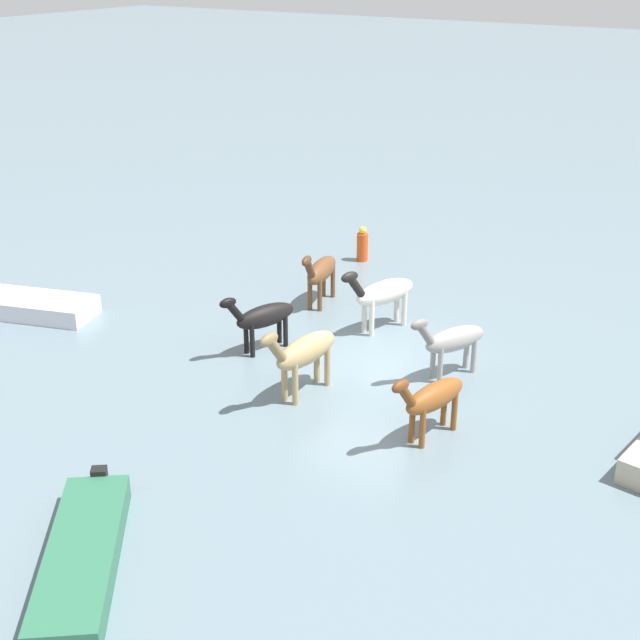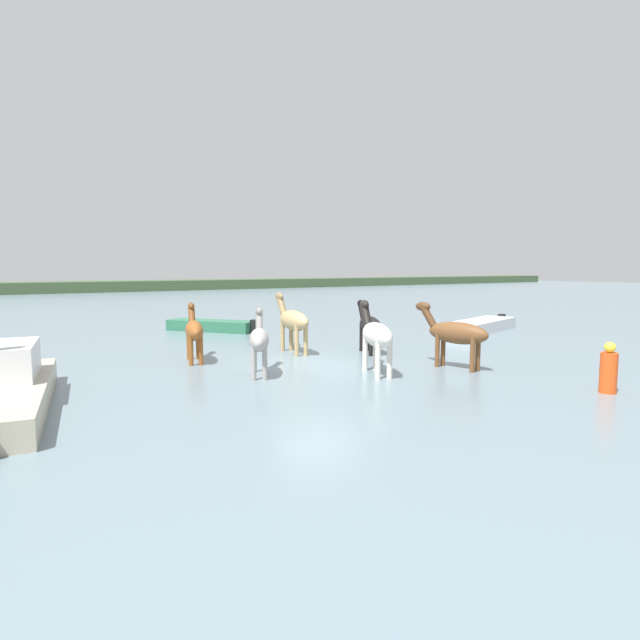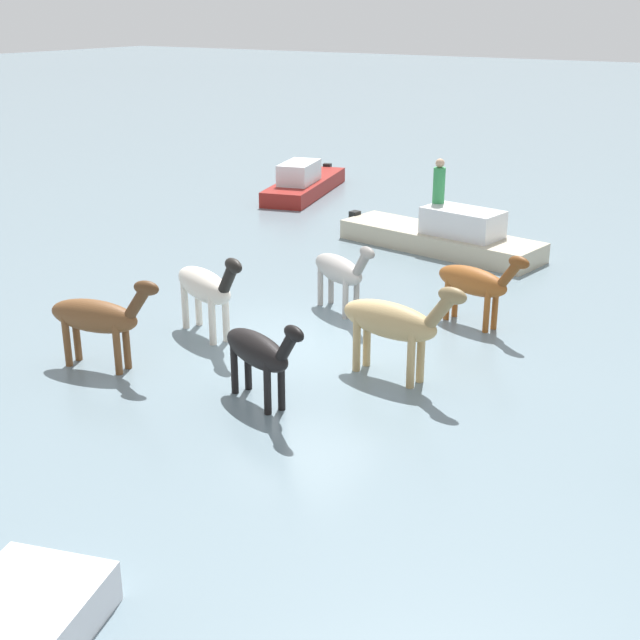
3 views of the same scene
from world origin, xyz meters
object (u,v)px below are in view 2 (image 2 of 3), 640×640
Objects in this scene: horse_chestnut_trailing at (259,340)px; horse_dun_straggler at (455,333)px; boat_dinghy_port at (212,327)px; buoy_channel_marker at (609,370)px; horse_pinto_flank at (293,320)px; horse_lead at (194,330)px; boat_tender_starboard at (480,328)px; horse_gray_outer at (369,325)px; horse_dark_mare at (376,335)px; boat_launch_far at (3,393)px.

horse_chestnut_trailing is 0.90× the size of horse_dun_straggler.
buoy_channel_marker is at bearing 155.22° from boat_dinghy_port.
horse_dun_straggler is (2.45, -4.66, -0.07)m from horse_pinto_flank.
horse_lead is 0.57× the size of boat_dinghy_port.
horse_pinto_flank is 5.27m from horse_dun_straggler.
horse_dun_straggler is at bearing 155.50° from boat_dinghy_port.
boat_tender_starboard reaches higher than boat_dinghy_port.
horse_pinto_flank is (3.23, -0.17, 0.13)m from horse_lead.
horse_chestnut_trailing is 0.41× the size of boat_tender_starboard.
boat_dinghy_port is at bearing 35.48° from horse_gray_outer.
horse_dark_mare reaches higher than boat_dinghy_port.
horse_pinto_flank reaches higher than horse_dark_mare.
horse_dun_straggler is (4.90, -2.10, 0.05)m from horse_chestnut_trailing.
horse_dun_straggler reaches higher than boat_dinghy_port.
horse_dark_mare is at bearing 124.91° from buoy_channel_marker.
horse_dun_straggler is at bearing 101.56° from buoy_channel_marker.
boat_launch_far is at bearing 153.21° from buoy_channel_marker.
horse_dun_straggler reaches higher than boat_tender_starboard.
buoy_channel_marker is (5.67, -5.86, -0.42)m from horse_chestnut_trailing.
horse_chestnut_trailing is 0.88× the size of horse_dark_mare.
buoy_channel_marker is (6.45, -8.59, -0.42)m from horse_lead.
horse_chestnut_trailing is 8.16m from buoy_channel_marker.
boat_dinghy_port is at bearing -50.96° from boat_tender_starboard.
horse_lead reaches higher than boat_tender_starboard.
horse_lead is at bearing 60.31° from horse_dark_mare.
horse_chestnut_trailing is at bearing 129.06° from boat_dinghy_port.
horse_dun_straggler is at bearing -115.61° from horse_lead.
buoy_channel_marker is (3.05, -4.36, -0.52)m from horse_dark_mare.
boat_tender_starboard is (7.05, 5.02, -0.81)m from horse_dun_straggler.
horse_pinto_flank is at bearing 77.14° from horse_gray_outer.
boat_tender_starboard is at bearing -71.78° from boat_launch_far.
boat_tender_starboard is at bearing -56.56° from horse_gray_outer.
horse_chestnut_trailing is 0.84× the size of horse_pinto_flank.
boat_tender_starboard is (11.95, 2.93, -0.75)m from horse_chestnut_trailing.
horse_lead is 7.41m from boat_dinghy_port.
boat_dinghy_port is at bearing 7.51° from horse_pinto_flank.
horse_pinto_flank is 9.55m from boat_tender_starboard.
horse_dun_straggler is (0.37, -3.30, 0.07)m from horse_gray_outer.
buoy_channel_marker is (3.22, -8.42, -0.55)m from horse_pinto_flank.
horse_dark_mare is 2.36m from horse_dun_straggler.
boat_launch_far is (-4.83, -2.90, -0.60)m from horse_lead.
horse_gray_outer is 0.36× the size of boat_launch_far.
horse_dark_mare is at bearing 165.12° from horse_gray_outer.
boat_dinghy_port is 0.74× the size of boat_tender_starboard.
horse_dark_mare is (0.18, -4.06, -0.03)m from horse_pinto_flank.
horse_pinto_flank reaches higher than horse_chestnut_trailing.
boat_tender_starboard is at bearing -74.37° from horse_lead.
boat_launch_far is (-8.24, 1.33, -0.70)m from horse_dark_mare.
buoy_channel_marker is at bearing -150.44° from horse_gray_outer.
horse_lead is 5.43m from horse_dark_mare.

